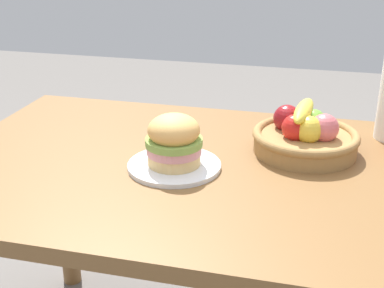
# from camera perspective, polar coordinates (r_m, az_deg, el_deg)

# --- Properties ---
(dining_table) EXTENTS (1.40, 0.90, 0.75)m
(dining_table) POSITION_cam_1_polar(r_m,az_deg,el_deg) (1.44, 1.16, -5.86)
(dining_table) COLOR brown
(dining_table) RESTS_ON ground_plane
(plate) EXTENTS (0.24, 0.24, 0.01)m
(plate) POSITION_cam_1_polar(r_m,az_deg,el_deg) (1.37, -1.91, -2.33)
(plate) COLOR white
(plate) RESTS_ON dining_table
(sandwich) EXTENTS (0.15, 0.15, 0.13)m
(sandwich) POSITION_cam_1_polar(r_m,az_deg,el_deg) (1.35, -1.95, 0.41)
(sandwich) COLOR #E5BC75
(sandwich) RESTS_ON plate
(fruit_basket) EXTENTS (0.29, 0.29, 0.14)m
(fruit_basket) POSITION_cam_1_polar(r_m,az_deg,el_deg) (1.49, 12.02, 0.89)
(fruit_basket) COLOR #9E7542
(fruit_basket) RESTS_ON dining_table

